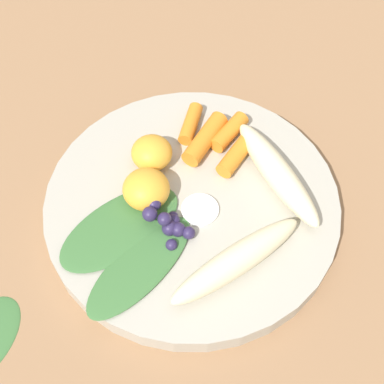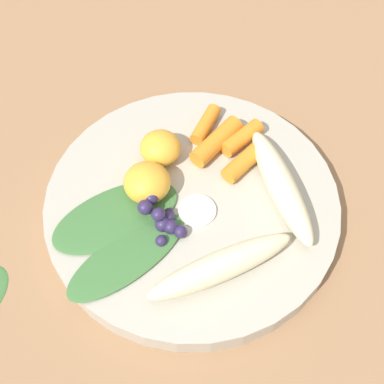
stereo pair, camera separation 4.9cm
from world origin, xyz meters
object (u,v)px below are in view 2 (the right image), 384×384
banana_peeled_right (226,265)px  orange_segment_near (147,183)px  bowl (192,204)px  banana_peeled_left (281,185)px

banana_peeled_right → orange_segment_near: (-0.10, -0.04, 0.00)m
banana_peeled_right → orange_segment_near: 0.11m
bowl → banana_peeled_left: (0.02, 0.08, 0.02)m
bowl → banana_peeled_right: bearing=3.2°
bowl → orange_segment_near: orange_segment_near is taller
bowl → orange_segment_near: (-0.02, -0.04, 0.03)m
banana_peeled_left → banana_peeled_right: size_ratio=1.00×
banana_peeled_left → orange_segment_near: bearing=72.8°
bowl → banana_peeled_left: size_ratio=2.09×
orange_segment_near → banana_peeled_left: bearing=72.2°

